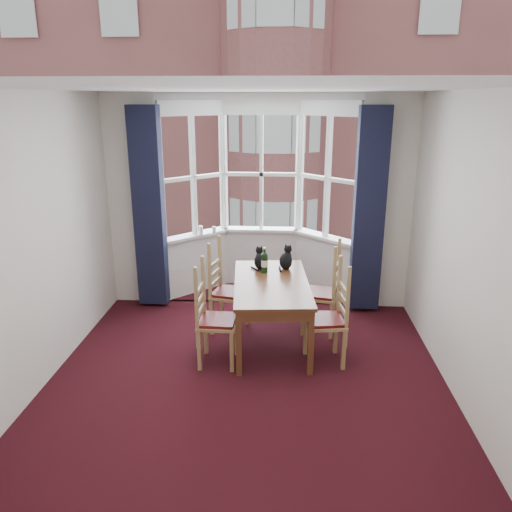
# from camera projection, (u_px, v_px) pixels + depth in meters

# --- Properties ---
(floor) EXTENTS (4.50, 4.50, 0.00)m
(floor) POSITION_uv_depth(u_px,v_px,m) (245.00, 391.00, 4.85)
(floor) COLOR black
(floor) RESTS_ON ground
(ceiling) EXTENTS (4.50, 4.50, 0.00)m
(ceiling) POSITION_uv_depth(u_px,v_px,m) (243.00, 88.00, 4.01)
(ceiling) COLOR white
(ceiling) RESTS_ON floor
(wall_left) EXTENTS (0.00, 4.50, 4.50)m
(wall_left) POSITION_uv_depth(u_px,v_px,m) (26.00, 250.00, 4.55)
(wall_left) COLOR silver
(wall_left) RESTS_ON floor
(wall_right) EXTENTS (0.00, 4.50, 4.50)m
(wall_right) POSITION_uv_depth(u_px,v_px,m) (474.00, 258.00, 4.32)
(wall_right) COLOR silver
(wall_right) RESTS_ON floor
(wall_near) EXTENTS (4.00, 0.00, 4.00)m
(wall_near) POSITION_uv_depth(u_px,v_px,m) (203.00, 399.00, 2.29)
(wall_near) COLOR silver
(wall_near) RESTS_ON floor
(wall_back_pier_left) EXTENTS (0.70, 0.12, 2.80)m
(wall_back_pier_left) POSITION_uv_depth(u_px,v_px,m) (135.00, 202.00, 6.67)
(wall_back_pier_left) COLOR silver
(wall_back_pier_left) RESTS_ON floor
(wall_back_pier_right) EXTENTS (0.70, 0.12, 2.80)m
(wall_back_pier_right) POSITION_uv_depth(u_px,v_px,m) (385.00, 205.00, 6.48)
(wall_back_pier_right) COLOR silver
(wall_back_pier_right) RESTS_ON floor
(bay_window) EXTENTS (2.76, 0.94, 2.80)m
(bay_window) POSITION_uv_depth(u_px,v_px,m) (260.00, 196.00, 7.05)
(bay_window) COLOR white
(bay_window) RESTS_ON floor
(curtain_left) EXTENTS (0.38, 0.22, 2.60)m
(curtain_left) POSITION_uv_depth(u_px,v_px,m) (149.00, 209.00, 6.50)
(curtain_left) COLOR #161932
(curtain_left) RESTS_ON floor
(curtain_right) EXTENTS (0.38, 0.22, 2.60)m
(curtain_right) POSITION_uv_depth(u_px,v_px,m) (369.00, 211.00, 6.33)
(curtain_right) COLOR #161932
(curtain_right) RESTS_ON floor
(dining_table) EXTENTS (0.95, 1.61, 0.75)m
(dining_table) POSITION_uv_depth(u_px,v_px,m) (271.00, 289.00, 5.63)
(dining_table) COLOR brown
(dining_table) RESTS_ON floor
(chair_left_near) EXTENTS (0.41, 0.43, 0.92)m
(chair_left_near) POSITION_uv_depth(u_px,v_px,m) (209.00, 322.00, 5.26)
(chair_left_near) COLOR #A3834F
(chair_left_near) RESTS_ON floor
(chair_left_far) EXTENTS (0.48, 0.49, 0.92)m
(chair_left_far) POSITION_uv_depth(u_px,v_px,m) (223.00, 293.00, 6.03)
(chair_left_far) COLOR #A3834F
(chair_left_far) RESTS_ON floor
(chair_right_near) EXTENTS (0.45, 0.47, 0.92)m
(chair_right_near) POSITION_uv_depth(u_px,v_px,m) (334.00, 321.00, 5.27)
(chair_right_near) COLOR #A3834F
(chair_right_near) RESTS_ON floor
(chair_right_far) EXTENTS (0.48, 0.50, 0.92)m
(chair_right_far) POSITION_uv_depth(u_px,v_px,m) (328.00, 295.00, 5.96)
(chair_right_far) COLOR #A3834F
(chair_right_far) RESTS_ON floor
(cat_left) EXTENTS (0.18, 0.22, 0.28)m
(cat_left) POSITION_uv_depth(u_px,v_px,m) (260.00, 260.00, 6.02)
(cat_left) COLOR black
(cat_left) RESTS_ON dining_table
(cat_right) EXTENTS (0.21, 0.25, 0.30)m
(cat_right) POSITION_uv_depth(u_px,v_px,m) (286.00, 260.00, 6.01)
(cat_right) COLOR black
(cat_right) RESTS_ON dining_table
(wine_bottle) EXTENTS (0.08, 0.08, 0.31)m
(wine_bottle) POSITION_uv_depth(u_px,v_px,m) (265.00, 262.00, 5.87)
(wine_bottle) COLOR black
(wine_bottle) RESTS_ON dining_table
(candle_tall) EXTENTS (0.06, 0.06, 0.12)m
(candle_tall) POSITION_uv_depth(u_px,v_px,m) (201.00, 230.00, 7.10)
(candle_tall) COLOR white
(candle_tall) RESTS_ON bay_window
(candle_short) EXTENTS (0.06, 0.06, 0.11)m
(candle_short) POSITION_uv_depth(u_px,v_px,m) (214.00, 230.00, 7.12)
(candle_short) COLOR white
(candle_short) RESTS_ON bay_window
(street) EXTENTS (80.00, 80.00, 0.00)m
(street) POSITION_uv_depth(u_px,v_px,m) (281.00, 220.00, 37.36)
(street) COLOR #333335
(street) RESTS_ON ground
(tenement_building) EXTENTS (18.40, 7.80, 15.20)m
(tenement_building) POSITION_uv_depth(u_px,v_px,m) (277.00, 132.00, 17.71)
(tenement_building) COLOR #A05752
(tenement_building) RESTS_ON street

